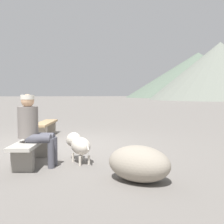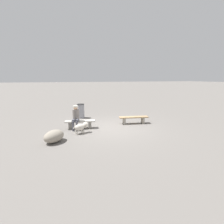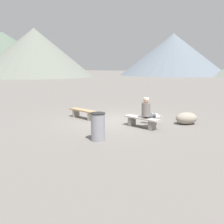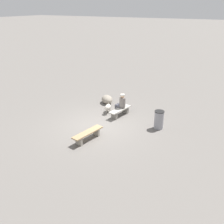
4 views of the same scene
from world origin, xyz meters
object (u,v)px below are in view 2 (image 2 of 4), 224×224
(bench_left, at_px, (134,119))
(trash_bin, at_px, (81,111))
(bench_right, at_px, (80,123))
(seated_person, at_px, (76,116))
(dog, at_px, (81,127))
(boulder, at_px, (54,136))

(bench_left, distance_m, trash_bin, 3.66)
(bench_left, relative_size, bench_right, 1.07)
(seated_person, bearing_deg, trash_bin, -88.99)
(seated_person, distance_m, trash_bin, 2.53)
(bench_right, xyz_separation_m, seated_person, (0.22, 0.04, 0.43))
(bench_right, bearing_deg, dog, 96.77)
(bench_left, xyz_separation_m, boulder, (4.44, 1.55, -0.04))
(bench_left, distance_m, seated_person, 3.36)
(boulder, bearing_deg, seated_person, -125.13)
(dog, xyz_separation_m, boulder, (1.27, 0.78, -0.07))
(bench_right, distance_m, boulder, 2.09)
(seated_person, distance_m, boulder, 1.97)
(boulder, bearing_deg, trash_bin, -113.40)
(bench_left, bearing_deg, boulder, 29.85)
(boulder, bearing_deg, bench_right, -129.32)
(bench_left, height_order, seated_person, seated_person)
(trash_bin, xyz_separation_m, boulder, (1.73, 4.01, -0.22))
(trash_bin, bearing_deg, seated_person, 75.50)
(seated_person, relative_size, boulder, 1.32)
(dog, bearing_deg, bench_right, 66.68)
(dog, distance_m, boulder, 1.49)
(bench_left, relative_size, boulder, 1.83)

